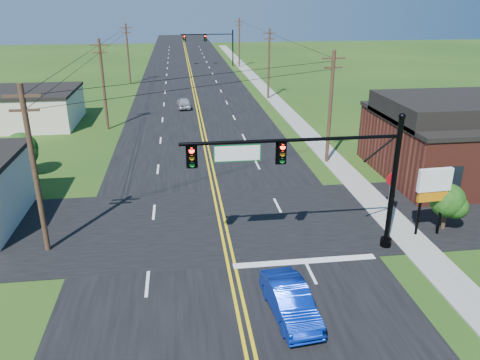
{
  "coord_description": "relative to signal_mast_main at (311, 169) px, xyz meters",
  "views": [
    {
      "loc": [
        -2.08,
        -13.34,
        12.83
      ],
      "look_at": [
        0.99,
        10.0,
        3.55
      ],
      "focal_mm": 35.0,
      "sensor_mm": 36.0,
      "label": 1
    }
  ],
  "objects": [
    {
      "name": "utility_pole_right_b",
      "position": [
        5.46,
        40.0,
        -0.03
      ],
      "size": [
        1.8,
        0.28,
        9.0
      ],
      "color": "#352318",
      "rests_on": "ground"
    },
    {
      "name": "tree_left",
      "position": [
        -18.34,
        14.0,
        -2.59
      ],
      "size": [
        2.4,
        2.4,
        3.37
      ],
      "color": "#352318",
      "rests_on": "ground"
    },
    {
      "name": "utility_pole_left_c",
      "position": [
        -13.84,
        54.0,
        -0.03
      ],
      "size": [
        1.8,
        0.28,
        9.0
      ],
      "color": "#352318",
      "rests_on": "ground"
    },
    {
      "name": "utility_pole_right_a",
      "position": [
        5.46,
        14.0,
        -0.03
      ],
      "size": [
        1.8,
        0.28,
        9.0
      ],
      "color": "#352318",
      "rests_on": "ground"
    },
    {
      "name": "utility_pole_left_b",
      "position": [
        -13.84,
        27.0,
        -0.03
      ],
      "size": [
        1.8,
        0.28,
        9.0
      ],
      "color": "#352318",
      "rests_on": "ground"
    },
    {
      "name": "stop_sign",
      "position": [
        6.75,
        4.82,
        -2.99
      ],
      "size": [
        0.83,
        0.34,
        2.44
      ],
      "rotation": [
        0.0,
        0.0,
        0.35
      ],
      "color": "slate",
      "rests_on": "ground"
    },
    {
      "name": "sidewalk",
      "position": [
        6.16,
        32.0,
        -4.71
      ],
      "size": [
        2.0,
        160.0,
        0.08
      ],
      "primitive_type": "cube",
      "color": "gray",
      "rests_on": "ground"
    },
    {
      "name": "blue_car",
      "position": [
        -2.14,
        -5.17,
        -4.03
      ],
      "size": [
        1.98,
        4.51,
        1.44
      ],
      "primitive_type": "imported",
      "rotation": [
        0.0,
        0.0,
        0.11
      ],
      "color": "#0726A3",
      "rests_on": "ground"
    },
    {
      "name": "pylon_sign",
      "position": [
        7.37,
        1.0,
        -1.79
      ],
      "size": [
        1.98,
        0.4,
        4.05
      ],
      "rotation": [
        0.0,
        0.0,
        0.06
      ],
      "color": "black",
      "rests_on": "ground"
    },
    {
      "name": "shrub_corner",
      "position": [
        8.66,
        1.5,
        -2.9
      ],
      "size": [
        2.0,
        2.0,
        2.86
      ],
      "color": "#352318",
      "rests_on": "ground"
    },
    {
      "name": "road_cross",
      "position": [
        -4.34,
        4.0,
        -4.73
      ],
      "size": [
        70.0,
        10.0,
        0.04
      ],
      "primitive_type": "cube",
      "color": "black",
      "rests_on": "ground"
    },
    {
      "name": "utility_pole_left_a",
      "position": [
        -13.84,
        2.0,
        -0.03
      ],
      "size": [
        1.8,
        0.28,
        9.0
      ],
      "color": "#352318",
      "rests_on": "ground"
    },
    {
      "name": "road_main",
      "position": [
        -4.34,
        42.0,
        -4.73
      ],
      "size": [
        16.0,
        220.0,
        0.04
      ],
      "primitive_type": "cube",
      "color": "black",
      "rests_on": "ground"
    },
    {
      "name": "utility_pole_right_c",
      "position": [
        5.46,
        70.0,
        -0.03
      ],
      "size": [
        1.8,
        0.28,
        9.0
      ],
      "color": "#352318",
      "rests_on": "ground"
    },
    {
      "name": "distant_car",
      "position": [
        -5.86,
        35.58,
        -4.1
      ],
      "size": [
        1.85,
        3.95,
        1.31
      ],
      "primitive_type": "imported",
      "rotation": [
        0.0,
        0.0,
        3.22
      ],
      "color": "silver",
      "rests_on": "ground"
    },
    {
      "name": "cream_bldg_far",
      "position": [
        -23.34,
        30.0,
        -2.89
      ],
      "size": [
        12.2,
        9.2,
        3.7
      ],
      "color": "beige",
      "rests_on": "ground"
    },
    {
      "name": "signal_mast_far",
      "position": [
        0.1,
        72.0,
        -0.2
      ],
      "size": [
        10.98,
        0.6,
        7.48
      ],
      "color": "black",
      "rests_on": "ground"
    },
    {
      "name": "brick_building",
      "position": [
        15.66,
        10.0,
        -2.4
      ],
      "size": [
        14.2,
        11.2,
        4.7
      ],
      "color": "maroon",
      "rests_on": "ground"
    },
    {
      "name": "signal_mast_main",
      "position": [
        0.0,
        0.0,
        0.0
      ],
      "size": [
        11.3,
        0.6,
        7.48
      ],
      "color": "black",
      "rests_on": "ground"
    },
    {
      "name": "tree_right_back",
      "position": [
        11.66,
        18.0,
        -2.15
      ],
      "size": [
        3.0,
        3.0,
        4.1
      ],
      "color": "#352318",
      "rests_on": "ground"
    }
  ]
}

